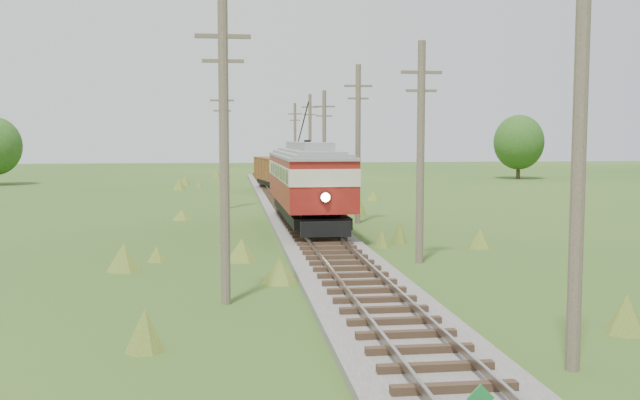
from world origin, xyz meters
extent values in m
cube|color=#605B54|center=(0.00, 34.00, 0.12)|extent=(3.60, 96.00, 0.25)
cube|color=#726659|center=(-0.72, 34.00, 0.48)|extent=(0.08, 96.00, 0.17)
cube|color=#726659|center=(0.72, 34.00, 0.48)|extent=(0.08, 96.00, 0.17)
cube|color=#2D2116|center=(0.00, 34.00, 0.33)|extent=(2.40, 96.00, 0.16)
cube|color=#1B7B33|center=(-0.20, 1.50, 0.85)|extent=(0.45, 0.03, 0.45)
cube|color=black|center=(0.00, 28.18, 1.06)|extent=(2.73, 12.22, 0.50)
cube|color=maroon|center=(0.00, 28.18, 2.16)|extent=(3.20, 13.28, 1.22)
cube|color=beige|center=(0.00, 28.18, 3.16)|extent=(3.23, 13.35, 0.77)
cube|color=black|center=(0.00, 28.18, 3.16)|extent=(3.26, 12.75, 0.61)
cube|color=maroon|center=(0.00, 28.18, 3.71)|extent=(3.20, 13.28, 0.33)
cube|color=gray|center=(0.00, 28.18, 4.07)|extent=(3.26, 13.42, 0.42)
cube|color=gray|center=(0.00, 28.18, 4.45)|extent=(1.47, 9.95, 0.44)
sphere|color=#FFF2BF|center=(0.05, 21.48, 2.33)|extent=(0.40, 0.40, 0.40)
cylinder|color=black|center=(-0.02, 30.17, 5.70)|extent=(0.11, 5.15, 2.13)
cylinder|color=black|center=(-0.79, 23.16, 1.00)|extent=(0.14, 0.88, 0.88)
cylinder|color=black|center=(0.87, 23.18, 1.00)|extent=(0.14, 0.88, 0.88)
cylinder|color=black|center=(-0.87, 33.19, 1.00)|extent=(0.14, 0.88, 0.88)
cylinder|color=black|center=(0.79, 33.21, 1.00)|extent=(0.14, 0.88, 0.88)
cube|color=black|center=(0.00, 55.32, 0.89)|extent=(2.92, 6.97, 0.47)
cube|color=#602E16|center=(0.00, 55.32, 2.06)|extent=(3.51, 7.78, 1.88)
cube|color=#602E16|center=(0.00, 55.32, 3.05)|extent=(3.58, 7.94, 0.11)
cylinder|color=black|center=(-0.37, 52.99, 0.94)|extent=(0.22, 0.76, 0.75)
cylinder|color=black|center=(1.03, 53.20, 0.94)|extent=(0.22, 0.76, 0.75)
cylinder|color=black|center=(-1.03, 57.45, 0.94)|extent=(0.22, 0.76, 0.75)
cylinder|color=black|center=(0.37, 57.65, 0.94)|extent=(0.22, 0.76, 0.75)
cone|color=gray|center=(4.04, 53.66, 0.53)|extent=(2.81, 2.81, 1.05)
cone|color=gray|center=(4.74, 52.79, 0.31)|extent=(1.58, 1.58, 0.61)
cylinder|color=brown|center=(3.10, 5.00, 4.40)|extent=(0.30, 0.30, 8.80)
cylinder|color=brown|center=(3.30, 18.00, 4.30)|extent=(0.30, 0.30, 8.60)
cube|color=brown|center=(3.30, 18.00, 7.40)|extent=(1.60, 0.12, 0.12)
cube|color=brown|center=(3.30, 18.00, 6.70)|extent=(1.20, 0.10, 0.10)
cylinder|color=brown|center=(3.20, 31.00, 4.50)|extent=(0.30, 0.30, 9.00)
cube|color=brown|center=(3.20, 31.00, 7.80)|extent=(1.60, 0.12, 0.12)
cube|color=brown|center=(3.20, 31.00, 7.10)|extent=(1.20, 0.10, 0.10)
cylinder|color=brown|center=(3.00, 44.00, 4.20)|extent=(0.30, 0.30, 8.40)
cube|color=brown|center=(3.00, 44.00, 7.20)|extent=(1.60, 0.12, 0.12)
cube|color=brown|center=(3.00, 44.00, 6.50)|extent=(1.20, 0.10, 0.10)
cylinder|color=brown|center=(3.40, 57.00, 4.45)|extent=(0.30, 0.30, 8.90)
cube|color=brown|center=(3.40, 57.00, 7.70)|extent=(1.60, 0.12, 0.12)
cube|color=brown|center=(3.40, 57.00, 7.00)|extent=(1.20, 0.10, 0.10)
cylinder|color=brown|center=(3.20, 70.00, 4.35)|extent=(0.30, 0.30, 8.70)
cube|color=brown|center=(3.20, 70.00, 7.50)|extent=(1.60, 0.12, 0.12)
cube|color=brown|center=(3.20, 70.00, 6.80)|extent=(1.20, 0.10, 0.10)
cylinder|color=brown|center=(-4.20, 12.00, 4.50)|extent=(0.30, 0.30, 9.00)
cube|color=brown|center=(-4.20, 12.00, 7.80)|extent=(1.60, 0.12, 0.12)
cube|color=brown|center=(-4.20, 12.00, 7.10)|extent=(1.20, 0.10, 0.10)
cylinder|color=brown|center=(-4.50, 40.00, 4.30)|extent=(0.30, 0.30, 8.60)
cube|color=brown|center=(-4.50, 40.00, 7.40)|extent=(1.60, 0.12, 0.12)
cube|color=brown|center=(-4.50, 40.00, 6.70)|extent=(1.20, 0.10, 0.10)
cylinder|color=#38281C|center=(30.00, 72.00, 1.26)|extent=(0.50, 0.50, 2.52)
ellipsoid|color=#284C17|center=(30.00, 72.00, 4.34)|extent=(5.88, 5.88, 6.47)
camera|label=1|loc=(-4.05, -8.90, 4.91)|focal=40.00mm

